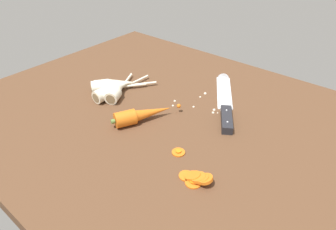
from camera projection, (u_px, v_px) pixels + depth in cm
name	position (u px, v px, depth cm)	size (l,w,h in cm)	color
ground_plane	(172.00, 122.00, 84.68)	(120.00, 90.00, 4.00)	brown
chefs_knife	(225.00, 98.00, 90.77)	(21.62, 31.01, 4.18)	silver
whole_carrot	(142.00, 115.00, 80.50)	(10.88, 18.28, 4.20)	orange
parsnip_front	(118.00, 89.00, 92.30)	(10.51, 17.89, 4.00)	silver
parsnip_mid_left	(115.00, 84.00, 94.95)	(13.74, 17.33, 4.00)	silver
parsnip_mid_right	(110.00, 86.00, 94.30)	(12.25, 15.21, 4.00)	silver
parsnip_back	(114.00, 89.00, 92.36)	(4.35, 21.98, 4.00)	silver
carrot_slice_stack	(196.00, 177.00, 62.99)	(7.67, 3.94, 2.80)	orange
carrot_slice_stray_near	(178.00, 152.00, 70.61)	(3.16, 3.16, 0.70)	orange
carrot_slice_stray_mid	(193.00, 182.00, 62.69)	(3.55, 3.55, 0.70)	orange
mince_crumbs	(205.00, 104.00, 88.34)	(15.42, 12.85, 0.90)	silver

